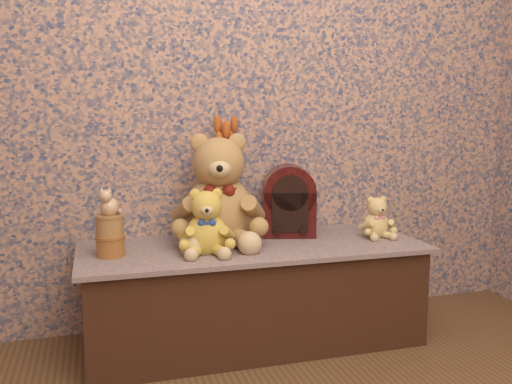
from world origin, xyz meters
TOP-DOWN VIEW (x-y plane):
  - display_shelf at (0.00, 1.21)m, footprint 1.50×0.60m
  - teddy_large at (-0.13, 1.29)m, footprint 0.50×0.56m
  - teddy_medium at (-0.22, 1.12)m, footprint 0.27×0.31m
  - teddy_small at (0.59, 1.19)m, footprint 0.17×0.20m
  - cathedral_radio at (0.22, 1.34)m, footprint 0.28×0.23m
  - ceramic_vase at (-0.08, 1.35)m, footprint 0.13×0.13m
  - dried_stalks at (-0.08, 1.35)m, footprint 0.24×0.24m
  - biscuit_tin_lower at (-0.61, 1.18)m, footprint 0.12×0.12m
  - biscuit_tin_upper at (-0.61, 1.18)m, footprint 0.13×0.13m
  - cat_figurine at (-0.61, 1.18)m, footprint 0.12×0.12m

SIDE VIEW (x-z plane):
  - display_shelf at x=0.00m, z-range 0.00..0.44m
  - biscuit_tin_lower at x=-0.61m, z-range 0.44..0.53m
  - ceramic_vase at x=-0.08m, z-range 0.44..0.63m
  - teddy_small at x=0.59m, z-range 0.44..0.65m
  - biscuit_tin_upper at x=-0.61m, z-range 0.53..0.61m
  - teddy_medium at x=-0.22m, z-range 0.44..0.73m
  - cathedral_radio at x=0.22m, z-range 0.44..0.78m
  - cat_figurine at x=-0.61m, z-range 0.61..0.73m
  - teddy_large at x=-0.13m, z-range 0.44..0.96m
  - dried_stalks at x=-0.08m, z-range 0.63..1.00m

